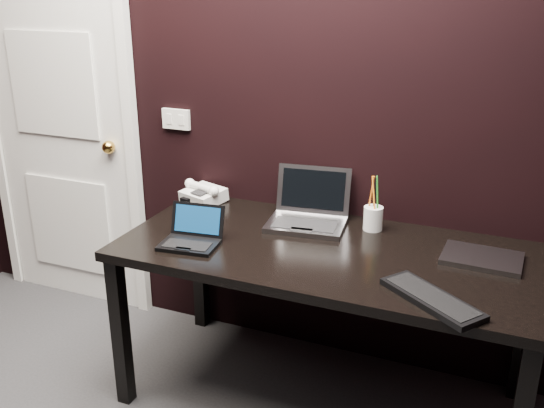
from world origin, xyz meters
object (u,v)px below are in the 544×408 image
at_px(silver_laptop, 308,215).
at_px(desk, 325,265).
at_px(door, 60,122).
at_px(pen_cup, 373,217).
at_px(netbook, 192,237).
at_px(ext_keyboard, 432,299).
at_px(mobile_phone, 185,211).
at_px(closed_laptop, 482,258).
at_px(desk_phone, 203,194).

bearing_deg(silver_laptop, desk, -54.35).
relative_size(door, pen_cup, 8.66).
height_order(netbook, ext_keyboard, netbook).
xyz_separation_m(silver_laptop, mobile_phone, (-0.55, -0.15, -0.01)).
relative_size(door, desk, 1.26).
xyz_separation_m(netbook, mobile_phone, (-0.18, 0.25, 0.01)).
height_order(silver_laptop, mobile_phone, silver_laptop).
height_order(door, netbook, door).
bearing_deg(door, mobile_phone, -17.93).
distance_m(closed_laptop, desk_phone, 1.34).
relative_size(desk, desk_phone, 7.23).
distance_m(silver_laptop, desk_phone, 0.58).
xyz_separation_m(ext_keyboard, mobile_phone, (-1.17, 0.35, 0.02)).
distance_m(netbook, silver_laptop, 0.54).
distance_m(silver_laptop, pen_cup, 0.29).
height_order(silver_laptop, pen_cup, pen_cup).
relative_size(desk_phone, pen_cup, 0.95).
height_order(closed_laptop, desk_phone, desk_phone).
relative_size(door, mobile_phone, 22.51).
bearing_deg(closed_laptop, desk, -168.64).
bearing_deg(door, desk, -12.82).
height_order(silver_laptop, closed_laptop, silver_laptop).
distance_m(door, mobile_phone, 1.03).
relative_size(netbook, pen_cup, 1.03).
bearing_deg(desk, netbook, -161.29).
bearing_deg(silver_laptop, door, 173.97).
relative_size(desk, silver_laptop, 4.54).
height_order(door, desk_phone, door).
bearing_deg(closed_laptop, door, 173.53).
xyz_separation_m(netbook, ext_keyboard, (1.00, -0.11, -0.02)).
height_order(ext_keyboard, closed_laptop, ext_keyboard).
relative_size(netbook, ext_keyboard, 0.66).
bearing_deg(netbook, desk_phone, 113.34).
height_order(desk, silver_laptop, silver_laptop).
bearing_deg(mobile_phone, closed_laptop, 2.24).
bearing_deg(netbook, door, 153.73).
distance_m(ext_keyboard, closed_laptop, 0.43).
bearing_deg(desk, pen_cup, 64.20).
bearing_deg(mobile_phone, door, 162.07).
bearing_deg(silver_laptop, netbook, -133.12).
height_order(door, desk, door).
bearing_deg(mobile_phone, desk, -5.62).
bearing_deg(desk_phone, door, 174.91).
xyz_separation_m(closed_laptop, pen_cup, (-0.47, 0.14, 0.05)).
bearing_deg(pen_cup, desk_phone, 178.12).
distance_m(netbook, ext_keyboard, 1.00).
xyz_separation_m(desk, ext_keyboard, (0.47, -0.29, 0.09)).
bearing_deg(desk, closed_laptop, 11.36).
height_order(netbook, desk_phone, netbook).
relative_size(ext_keyboard, desk_phone, 1.65).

